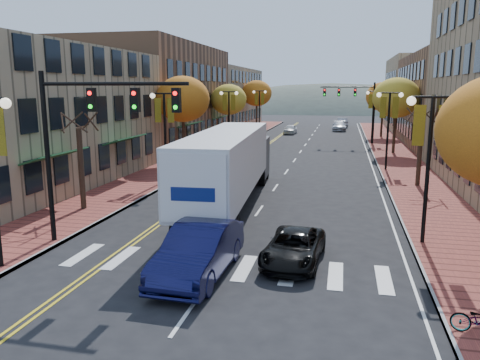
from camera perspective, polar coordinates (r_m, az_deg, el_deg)
The scene contains 29 objects.
ground at distance 15.46m, azimuth -4.37°, elevation -13.09°, with size 200.00×200.00×0.00m, color black.
sidewalk_left at distance 48.23m, azimuth -3.50°, elevation 3.63°, with size 4.00×85.00×0.15m, color brown.
sidewalk_right at distance 46.66m, azimuth 18.31°, elevation 2.83°, with size 4.00×85.00×0.15m, color brown.
building_left_near at distance 33.94m, azimuth -26.34°, elevation 6.88°, with size 12.00×22.00×9.00m, color #9E8966.
building_left_mid at distance 53.81m, azimuth -10.87°, elevation 10.02°, with size 12.00×24.00×11.00m, color brown.
building_left_far at distance 77.44m, azimuth -3.46°, elevation 9.91°, with size 12.00×26.00×9.50m, color #9E8966.
building_right_mid at distance 57.32m, azimuth 27.26°, elevation 8.56°, with size 15.00×24.00×10.00m, color brown.
building_right_far at distance 78.80m, azimuth 23.28°, elevation 9.61°, with size 15.00×20.00×11.00m, color #9E8966.
tree_left_a at distance 25.51m, azimuth -18.78°, elevation 1.31°, with size 0.28×0.28×4.20m.
tree_left_b at distance 39.73m, azimuth -6.99°, elevation 9.75°, with size 4.48×4.48×7.21m.
tree_left_c at distance 55.09m, azimuth -1.39°, elevation 9.77°, with size 4.16×4.16×6.69m.
tree_left_d at distance 72.68m, azimuth 2.05°, elevation 10.52°, with size 4.61×4.61×7.42m.
tree_right_b at distance 32.11m, azimuth 21.06°, elevation 3.06°, with size 0.28×0.28×4.20m.
tree_right_c at distance 47.73m, azimuth 18.53°, elevation 9.48°, with size 4.48×4.48×7.21m.
tree_right_d at distance 63.67m, azimuth 17.06°, elevation 9.69°, with size 4.35×4.35×7.00m.
lamp_left_b at distance 31.76m, azimuth -9.18°, elevation 7.29°, with size 1.96×0.36×6.05m.
lamp_left_c at distance 48.93m, azimuth -1.36°, elevation 8.71°, with size 1.96×0.36×6.05m.
lamp_left_d at distance 66.54m, azimuth 2.38°, elevation 9.34°, with size 1.96×0.36×6.05m.
lamp_right_a at distance 19.87m, azimuth 22.15°, elevation 4.41°, with size 1.96×0.36×6.05m.
lamp_right_b at distance 37.68m, azimuth 17.68°, elevation 7.49°, with size 1.96×0.36×6.05m.
lamp_right_c at distance 55.62m, azimuth 16.07°, elevation 8.58°, with size 1.96×0.36×6.05m.
traffic_mast_near at distance 19.13m, azimuth -17.91°, elevation 6.36°, with size 6.10×0.35×7.00m.
traffic_mast_far at distance 55.51m, azimuth 14.00°, elevation 9.33°, with size 6.10×0.34×7.00m.
semi_truck at distance 25.13m, azimuth -1.10°, elevation 2.20°, with size 3.72×16.83×4.17m.
navy_sedan at distance 16.19m, azimuth -5.05°, elevation -8.59°, with size 1.87×5.36×1.77m, color #0E0F39.
black_suv at distance 17.46m, azimuth 6.57°, elevation -8.16°, with size 1.96×4.24×1.18m, color black.
car_far_white at distance 66.75m, azimuth 6.15°, elevation 6.17°, with size 1.58×3.92×1.34m, color silver.
car_far_silver at distance 73.03m, azimuth 12.01°, elevation 6.47°, with size 2.06×5.06×1.47m, color #B5B6BD.
car_far_oncoming at distance 80.32m, azimuth 12.33°, elevation 6.87°, with size 1.60×4.59×1.51m, color #ACABB3.
Camera 1 is at (4.15, -13.48, 6.32)m, focal length 35.00 mm.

